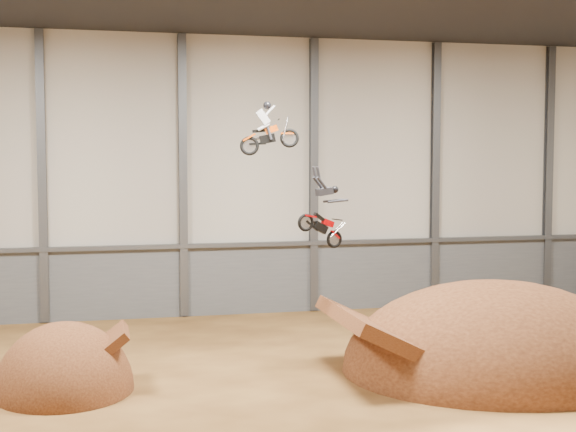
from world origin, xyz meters
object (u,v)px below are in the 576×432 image
(landing_ramp, at_px, (494,369))
(takeoff_ramp, at_px, (65,390))
(fmx_rider_a, at_px, (271,124))
(fmx_rider_b, at_px, (317,207))

(landing_ramp, bearing_deg, takeoff_ramp, 176.96)
(landing_ramp, relative_size, fmx_rider_a, 5.15)
(fmx_rider_a, distance_m, fmx_rider_b, 3.75)
(landing_ramp, distance_m, fmx_rider_b, 9.09)
(landing_ramp, bearing_deg, fmx_rider_b, 170.98)
(fmx_rider_a, bearing_deg, fmx_rider_b, -43.07)
(takeoff_ramp, bearing_deg, fmx_rider_b, 1.44)
(fmx_rider_a, bearing_deg, takeoff_ramp, -156.43)
(takeoff_ramp, xyz_separation_m, fmx_rider_b, (8.95, 0.23, 6.13))
(takeoff_ramp, height_order, fmx_rider_a, fmx_rider_a)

